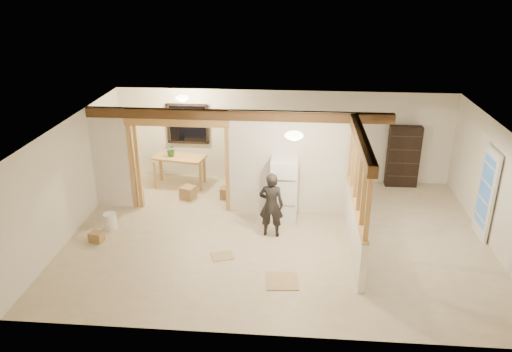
# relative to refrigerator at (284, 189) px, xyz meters

# --- Properties ---
(floor) EXTENTS (9.00, 6.50, 0.01)m
(floor) POSITION_rel_refrigerator_xyz_m (-0.10, -0.84, -0.75)
(floor) COLOR beige
(floor) RESTS_ON ground
(ceiling) EXTENTS (9.00, 6.50, 0.01)m
(ceiling) POSITION_rel_refrigerator_xyz_m (-0.10, -0.84, 1.76)
(ceiling) COLOR white
(wall_back) EXTENTS (9.00, 0.01, 2.50)m
(wall_back) POSITION_rel_refrigerator_xyz_m (-0.10, 2.41, 0.51)
(wall_back) COLOR silver
(wall_back) RESTS_ON floor
(wall_front) EXTENTS (9.00, 0.01, 2.50)m
(wall_front) POSITION_rel_refrigerator_xyz_m (-0.10, -4.09, 0.51)
(wall_front) COLOR silver
(wall_front) RESTS_ON floor
(wall_left) EXTENTS (0.01, 6.50, 2.50)m
(wall_left) POSITION_rel_refrigerator_xyz_m (-4.60, -0.84, 0.51)
(wall_left) COLOR silver
(wall_left) RESTS_ON floor
(wall_right) EXTENTS (0.01, 6.50, 2.50)m
(wall_right) POSITION_rel_refrigerator_xyz_m (4.40, -0.84, 0.51)
(wall_right) COLOR silver
(wall_right) RESTS_ON floor
(partition_left_stub) EXTENTS (0.90, 0.12, 2.50)m
(partition_left_stub) POSITION_rel_refrigerator_xyz_m (-4.15, 0.36, 0.51)
(partition_left_stub) COLOR silver
(partition_left_stub) RESTS_ON floor
(partition_center) EXTENTS (2.80, 0.12, 2.50)m
(partition_center) POSITION_rel_refrigerator_xyz_m (0.10, 0.36, 0.51)
(partition_center) COLOR silver
(partition_center) RESTS_ON floor
(doorway_frame) EXTENTS (2.46, 0.14, 2.20)m
(doorway_frame) POSITION_rel_refrigerator_xyz_m (-2.50, 0.36, 0.36)
(doorway_frame) COLOR tan
(doorway_frame) RESTS_ON floor
(header_beam_back) EXTENTS (7.00, 0.18, 0.22)m
(header_beam_back) POSITION_rel_refrigerator_xyz_m (-1.10, 0.36, 1.64)
(header_beam_back) COLOR #55371D
(header_beam_back) RESTS_ON ceiling
(header_beam_right) EXTENTS (0.18, 3.30, 0.22)m
(header_beam_right) POSITION_rel_refrigerator_xyz_m (1.50, -1.24, 1.64)
(header_beam_right) COLOR #55371D
(header_beam_right) RESTS_ON ceiling
(pony_wall) EXTENTS (0.12, 3.20, 1.00)m
(pony_wall) POSITION_rel_refrigerator_xyz_m (1.50, -1.24, -0.24)
(pony_wall) COLOR silver
(pony_wall) RESTS_ON floor
(stud_partition) EXTENTS (0.14, 3.20, 1.32)m
(stud_partition) POSITION_rel_refrigerator_xyz_m (1.50, -1.24, 0.92)
(stud_partition) COLOR tan
(stud_partition) RESTS_ON pony_wall
(window_back) EXTENTS (1.12, 0.10, 1.10)m
(window_back) POSITION_rel_refrigerator_xyz_m (-2.70, 2.33, 0.81)
(window_back) COLOR black
(window_back) RESTS_ON wall_back
(french_door) EXTENTS (0.12, 0.86, 2.00)m
(french_door) POSITION_rel_refrigerator_xyz_m (4.32, -0.44, 0.26)
(french_door) COLOR white
(french_door) RESTS_ON floor
(ceiling_dome_main) EXTENTS (0.36, 0.36, 0.16)m
(ceiling_dome_main) POSITION_rel_refrigerator_xyz_m (0.20, -1.34, 1.74)
(ceiling_dome_main) COLOR #FFEABF
(ceiling_dome_main) RESTS_ON ceiling
(ceiling_dome_util) EXTENTS (0.32, 0.32, 0.14)m
(ceiling_dome_util) POSITION_rel_refrigerator_xyz_m (-2.60, 1.46, 1.74)
(ceiling_dome_util) COLOR #FFEABF
(ceiling_dome_util) RESTS_ON ceiling
(hanging_bulb) EXTENTS (0.07, 0.07, 0.07)m
(hanging_bulb) POSITION_rel_refrigerator_xyz_m (-2.10, 0.76, 1.44)
(hanging_bulb) COLOR #FFD88C
(hanging_bulb) RESTS_ON ceiling
(refrigerator) EXTENTS (0.61, 0.59, 1.48)m
(refrigerator) POSITION_rel_refrigerator_xyz_m (0.00, 0.00, 0.00)
(refrigerator) COLOR silver
(refrigerator) RESTS_ON floor
(woman) EXTENTS (0.56, 0.39, 1.47)m
(woman) POSITION_rel_refrigerator_xyz_m (-0.25, -0.82, -0.01)
(woman) COLOR black
(woman) RESTS_ON floor
(work_table) EXTENTS (1.42, 0.89, 0.83)m
(work_table) POSITION_rel_refrigerator_xyz_m (-2.83, 1.71, -0.33)
(work_table) COLOR tan
(work_table) RESTS_ON floor
(potted_plant) EXTENTS (0.36, 0.33, 0.34)m
(potted_plant) POSITION_rel_refrigerator_xyz_m (-3.04, 1.72, 0.26)
(potted_plant) COLOR #336A25
(potted_plant) RESTS_ON work_table
(shop_vac) EXTENTS (0.44, 0.44, 0.52)m
(shop_vac) POSITION_rel_refrigerator_xyz_m (-4.28, 1.01, -0.48)
(shop_vac) COLOR #A9141E
(shop_vac) RESTS_ON floor
(bookshelf) EXTENTS (0.83, 0.28, 1.67)m
(bookshelf) POSITION_rel_refrigerator_xyz_m (3.09, 2.20, 0.09)
(bookshelf) COLOR black
(bookshelf) RESTS_ON floor
(bucket) EXTENTS (0.37, 0.37, 0.37)m
(bucket) POSITION_rel_refrigerator_xyz_m (-3.87, -0.83, -0.56)
(bucket) COLOR silver
(bucket) RESTS_ON floor
(box_util_a) EXTENTS (0.33, 0.28, 0.28)m
(box_util_a) POSITION_rel_refrigerator_xyz_m (-1.48, 1.02, -0.60)
(box_util_a) COLOR #9A754A
(box_util_a) RESTS_ON floor
(box_util_b) EXTENTS (0.44, 0.44, 0.32)m
(box_util_b) POSITION_rel_refrigerator_xyz_m (-2.46, 0.92, -0.58)
(box_util_b) COLOR #9A754A
(box_util_b) RESTS_ON floor
(box_front) EXTENTS (0.31, 0.27, 0.22)m
(box_front) POSITION_rel_refrigerator_xyz_m (-3.97, -1.43, -0.63)
(box_front) COLOR #9A754A
(box_front) RESTS_ON floor
(floor_panel_near) EXTENTS (0.64, 0.64, 0.02)m
(floor_panel_near) POSITION_rel_refrigerator_xyz_m (0.06, -2.58, -0.73)
(floor_panel_near) COLOR tan
(floor_panel_near) RESTS_ON floor
(floor_panel_far) EXTENTS (0.54, 0.49, 0.01)m
(floor_panel_far) POSITION_rel_refrigerator_xyz_m (-1.19, -1.80, -0.73)
(floor_panel_far) COLOR tan
(floor_panel_far) RESTS_ON floor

